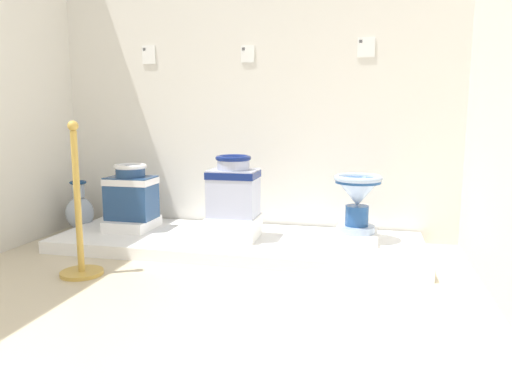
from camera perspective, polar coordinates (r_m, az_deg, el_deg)
name	(u,v)px	position (r m, az deg, el deg)	size (l,w,h in m)	color
ground_plane	(134,354)	(2.23, -14.18, -17.99)	(5.25, 5.82, 0.02)	beige
wall_back	(252,47)	(4.03, -0.42, 16.67)	(3.45, 0.06, 3.04)	silver
display_platform	(237,243)	(3.64, -2.30, -5.96)	(2.69, 0.92, 0.09)	white
plinth_block_leftmost	(133,224)	(3.98, -14.30, -3.61)	(0.33, 0.40, 0.08)	white
antique_toilet_leftmost	(131,192)	(3.93, -14.45, 0.05)	(0.37, 0.27, 0.43)	navy
plinth_block_slender_white	(234,227)	(3.57, -2.62, -4.15)	(0.36, 0.34, 0.17)	white
antique_toilet_slender_white	(234,186)	(3.51, -2.66, 0.71)	(0.35, 0.28, 0.44)	#ADB5D3
plinth_block_squat_floral	(356,236)	(3.58, 11.68, -5.14)	(0.30, 0.36, 0.06)	white
antique_toilet_squat_floral	(358,195)	(3.51, 11.84, -0.35)	(0.34, 0.34, 0.41)	#A0B5D5
info_placard_first	(149,55)	(4.29, -12.51, 15.48)	(0.12, 0.01, 0.15)	white
info_placard_second	(248,54)	(4.00, -0.99, 15.92)	(0.11, 0.01, 0.13)	white
info_placard_third	(366,47)	(3.88, 12.81, 16.27)	(0.13, 0.01, 0.15)	white
decorative_vase_companion	(80,211)	(4.36, -20.01, -2.12)	(0.23, 0.23, 0.44)	navy
stanchion_post_near_left	(79,232)	(3.20, -20.04, -4.47)	(0.26, 0.26, 0.96)	gold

